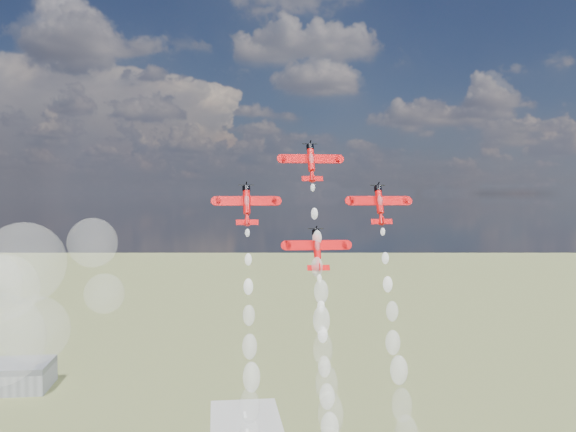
{
  "coord_description": "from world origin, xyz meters",
  "views": [
    {
      "loc": [
        -12.77,
        -134.01,
        97.16
      ],
      "look_at": [
        3.86,
        4.06,
        92.06
      ],
      "focal_mm": 38.0,
      "sensor_mm": 36.0,
      "label": 1
    }
  ],
  "objects_px": {
    "plane_left": "(247,204)",
    "plane_right": "(380,204)",
    "plane_lead": "(311,162)",
    "plane_slot": "(317,249)"
  },
  "relations": [
    {
      "from": "plane_right",
      "to": "plane_slot",
      "type": "bearing_deg",
      "value": -164.31
    },
    {
      "from": "plane_right",
      "to": "plane_slot",
      "type": "height_order",
      "value": "plane_right"
    },
    {
      "from": "plane_lead",
      "to": "plane_right",
      "type": "bearing_deg",
      "value": -15.69
    },
    {
      "from": "plane_left",
      "to": "plane_right",
      "type": "xyz_separation_m",
      "value": [
        30.91,
        0.0,
        0.0
      ]
    },
    {
      "from": "plane_lead",
      "to": "plane_right",
      "type": "height_order",
      "value": "plane_lead"
    },
    {
      "from": "plane_lead",
      "to": "plane_slot",
      "type": "distance_m",
      "value": 21.64
    },
    {
      "from": "plane_left",
      "to": "plane_lead",
      "type": "bearing_deg",
      "value": 15.69
    },
    {
      "from": "plane_lead",
      "to": "plane_right",
      "type": "distance_m",
      "value": 18.86
    },
    {
      "from": "plane_left",
      "to": "plane_slot",
      "type": "bearing_deg",
      "value": -15.69
    },
    {
      "from": "plane_lead",
      "to": "plane_left",
      "type": "bearing_deg",
      "value": -164.31
    }
  ]
}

